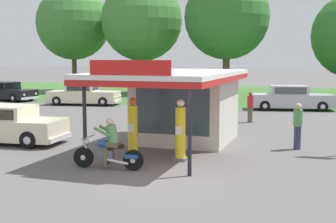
{
  "coord_description": "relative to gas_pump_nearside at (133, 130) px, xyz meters",
  "views": [
    {
      "loc": [
        4.41,
        -11.66,
        3.41
      ],
      "look_at": [
        -1.0,
        4.2,
        1.4
      ],
      "focal_mm": 48.21,
      "sensor_mm": 36.0,
      "label": 1
    }
  ],
  "objects": [
    {
      "name": "service_station_kiosk",
      "position": [
        0.85,
        3.11,
        0.75
      ],
      "size": [
        4.29,
        7.93,
        3.34
      ],
      "color": "beige",
      "rests_on": "ground"
    },
    {
      "name": "tree_oak_far_left",
      "position": [
        -17.63,
        26.19,
        5.73
      ],
      "size": [
        7.36,
        7.36,
        10.53
      ],
      "color": "brown",
      "rests_on": "ground"
    },
    {
      "name": "bystander_chatting_near_pumps",
      "position": [
        5.3,
        3.18,
        -0.03
      ],
      "size": [
        0.34,
        0.34,
        1.73
      ],
      "color": "#2D3351",
      "rests_on": "ground"
    },
    {
      "name": "ground_plane",
      "position": [
        1.67,
        -2.41,
        -0.94
      ],
      "size": [
        300.0,
        300.0,
        0.0
      ],
      "primitive_type": "plane",
      "color": "#5B5959"
    },
    {
      "name": "parked_car_back_row_far_left",
      "position": [
        -3.26,
        14.75,
        -0.25
      ],
      "size": [
        5.52,
        3.0,
        1.53
      ],
      "color": "beige",
      "rests_on": "ground"
    },
    {
      "name": "tree_oak_distant_spare",
      "position": [
        -2.12,
        25.37,
        5.77
      ],
      "size": [
        7.41,
        7.41,
        10.62
      ],
      "color": "brown",
      "rests_on": "ground"
    },
    {
      "name": "grass_verge_strip",
      "position": [
        1.67,
        27.59,
        -0.94
      ],
      "size": [
        120.0,
        24.0,
        0.01
      ],
      "primitive_type": "cube",
      "color": "#3D6B2D",
      "rests_on": "ground"
    },
    {
      "name": "gas_pump_nearside",
      "position": [
        0.0,
        0.0,
        0.0
      ],
      "size": [
        0.44,
        0.44,
        2.06
      ],
      "color": "slate",
      "rests_on": "ground"
    },
    {
      "name": "bystander_admiring_sedan",
      "position": [
        2.57,
        9.65,
        -0.09
      ],
      "size": [
        0.34,
        0.34,
        1.63
      ],
      "color": "brown",
      "rests_on": "ground"
    },
    {
      "name": "parked_car_back_row_far_right",
      "position": [
        -17.77,
        15.75,
        -0.27
      ],
      "size": [
        5.39,
        2.71,
        1.47
      ],
      "color": "black",
      "rests_on": "ground"
    },
    {
      "name": "featured_classic_sedan",
      "position": [
        -6.09,
        0.72,
        -0.26
      ],
      "size": [
        5.57,
        2.42,
        1.51
      ],
      "color": "beige",
      "rests_on": "ground"
    },
    {
      "name": "tree_oak_centre",
      "position": [
        -10.06,
        25.63,
        5.89
      ],
      "size": [
        7.58,
        7.58,
        10.64
      ],
      "color": "brown",
      "rests_on": "ground"
    },
    {
      "name": "parked_car_back_row_centre_right",
      "position": [
        4.23,
        16.34,
        -0.21
      ],
      "size": [
        5.68,
        2.87,
        1.59
      ],
      "color": "#B7B7BC",
      "rests_on": "ground"
    },
    {
      "name": "motorcycle_with_rider",
      "position": [
        -0.01,
        -1.82,
        -0.29
      ],
      "size": [
        2.27,
        0.7,
        1.58
      ],
      "color": "black",
      "rests_on": "ground"
    },
    {
      "name": "parked_car_second_row_spare",
      "position": [
        -10.22,
        14.77,
        -0.24
      ],
      "size": [
        5.43,
        2.72,
        1.55
      ],
      "color": "beige",
      "rests_on": "ground"
    },
    {
      "name": "gas_pump_offside",
      "position": [
        1.71,
        0.0,
        0.0
      ],
      "size": [
        0.44,
        0.44,
        2.06
      ],
      "color": "slate",
      "rests_on": "ground"
    }
  ]
}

